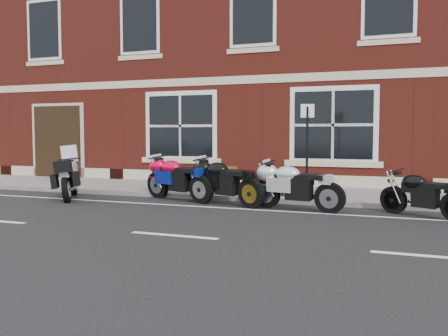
{
  "coord_description": "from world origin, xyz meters",
  "views": [
    {
      "loc": [
        3.75,
        -10.47,
        1.73
      ],
      "look_at": [
        -0.85,
        1.6,
        0.82
      ],
      "focal_mm": 40.0,
      "sensor_mm": 36.0,
      "label": 1
    }
  ],
  "objects": [
    {
      "name": "parking_sign",
      "position": [
        1.3,
        1.7,
        1.46
      ],
      "size": [
        0.32,
        0.11,
        2.32
      ],
      "rotation": [
        0.0,
        0.0,
        0.28
      ],
      "color": "black",
      "rests_on": "sidewalk"
    },
    {
      "name": "moto_sport_silver",
      "position": [
        1.3,
        0.46,
        0.57
      ],
      "size": [
        2.2,
        0.59,
        1.0
      ],
      "rotation": [
        0.0,
        0.0,
        1.36
      ],
      "color": "black",
      "rests_on": "ground"
    },
    {
      "name": "moto_touring_silver",
      "position": [
        -4.71,
        0.37,
        0.57
      ],
      "size": [
        1.21,
        1.89,
        1.4
      ],
      "rotation": [
        0.0,
        0.0,
        0.54
      ],
      "color": "black",
      "rests_on": "ground"
    },
    {
      "name": "moto_naked_black",
      "position": [
        3.94,
        0.49,
        0.5
      ],
      "size": [
        1.75,
        1.07,
        0.88
      ],
      "rotation": [
        0.0,
        0.0,
        1.05
      ],
      "color": "black",
      "rests_on": "ground"
    },
    {
      "name": "moto_sport_black",
      "position": [
        -0.48,
        0.72,
        0.59
      ],
      "size": [
        2.18,
        0.98,
        1.03
      ],
      "rotation": [
        0.0,
        0.0,
        1.19
      ],
      "color": "black",
      "rests_on": "ground"
    },
    {
      "name": "barrel_planter",
      "position": [
        -1.38,
        3.39,
        0.43
      ],
      "size": [
        0.56,
        0.56,
        0.62
      ],
      "color": "#442B12",
      "rests_on": "sidewalk"
    },
    {
      "name": "moto_sport_red",
      "position": [
        -1.88,
        1.02,
        0.59
      ],
      "size": [
        2.21,
        0.93,
        1.03
      ],
      "rotation": [
        0.0,
        0.0,
        1.22
      ],
      "color": "black",
      "rests_on": "ground"
    },
    {
      "name": "sidewalk",
      "position": [
        0.0,
        3.0,
        0.06
      ],
      "size": [
        30.0,
        3.0,
        0.12
      ],
      "primitive_type": "cube",
      "color": "slate",
      "rests_on": "ground"
    },
    {
      "name": "kerb",
      "position": [
        0.0,
        1.42,
        0.06
      ],
      "size": [
        30.0,
        0.16,
        0.12
      ],
      "primitive_type": "cube",
      "color": "slate",
      "rests_on": "ground"
    },
    {
      "name": "ground",
      "position": [
        0.0,
        0.0,
        0.0
      ],
      "size": [
        80.0,
        80.0,
        0.0
      ],
      "primitive_type": "plane",
      "color": "black",
      "rests_on": "ground"
    },
    {
      "name": "pub_building",
      "position": [
        0.0,
        10.5,
        6.0
      ],
      "size": [
        24.0,
        12.0,
        12.0
      ],
      "primitive_type": "cube",
      "color": "maroon",
      "rests_on": "ground"
    }
  ]
}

